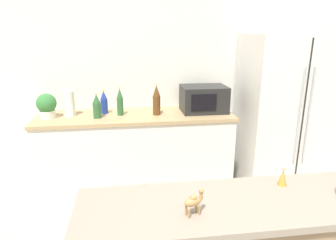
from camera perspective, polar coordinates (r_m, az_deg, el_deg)
name	(u,v)px	position (r m, az deg, el deg)	size (l,w,h in m)	color
wall_back	(173,75)	(3.48, 0.89, 8.59)	(8.00, 0.06, 2.55)	white
back_counter	(137,154)	(3.34, -5.96, -6.44)	(2.05, 0.63, 0.91)	silver
refrigerator	(285,114)	(3.58, 21.32, 1.03)	(0.94, 0.72, 1.74)	silver
potted_plant	(47,105)	(3.24, -22.11, 2.59)	(0.20, 0.20, 0.25)	silver
paper_towel_roll	(69,103)	(3.24, -18.30, 3.03)	(0.11, 0.11, 0.27)	white
microwave	(204,99)	(3.28, 6.81, 4.03)	(0.48, 0.37, 0.28)	black
back_bottle_0	(97,106)	(3.09, -13.41, 2.54)	(0.08, 0.08, 0.25)	#2D6033
back_bottle_1	(104,102)	(3.25, -12.08, 3.29)	(0.07, 0.07, 0.25)	navy
back_bottle_2	(120,102)	(3.14, -9.14, 3.40)	(0.07, 0.07, 0.29)	#2D6033
back_bottle_3	(157,100)	(3.12, -2.20, 3.76)	(0.08, 0.08, 0.32)	brown
camel_figurine	(194,201)	(1.37, 4.95, -15.08)	(0.10, 0.07, 0.12)	#A87F4C
wise_man_figurine_blue	(283,176)	(1.72, 21.03, -9.98)	(0.05, 0.05, 0.12)	#B28933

